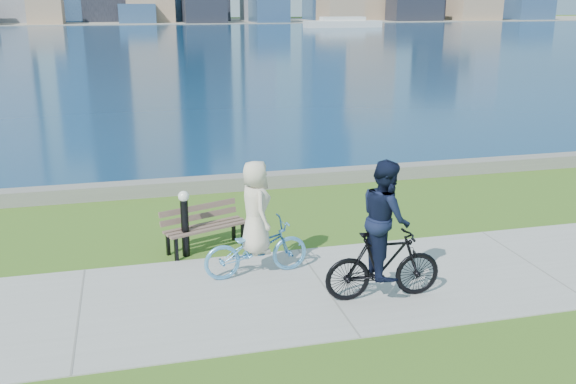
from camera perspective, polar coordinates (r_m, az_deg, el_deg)
name	(u,v)px	position (r m, az deg, el deg)	size (l,w,h in m)	color
ground	(325,288)	(11.03, 3.28, -8.52)	(320.00, 320.00, 0.00)	#375C18
concrete_path	(325,287)	(11.03, 3.28, -8.47)	(80.00, 3.50, 0.02)	#979792
seawall	(254,181)	(16.62, -3.06, 0.96)	(90.00, 0.50, 0.35)	slate
bay_water	(149,39)	(81.69, -12.29, 13.18)	(320.00, 131.00, 0.01)	#0C2C4D
far_shore	(137,22)	(139.61, -13.30, 14.52)	(320.00, 30.00, 0.12)	gray
ferry_far	(342,23)	(111.20, 4.86, 14.74)	(12.77, 3.65, 1.73)	silver
park_bench	(203,224)	(12.58, -7.52, -2.81)	(1.74, 1.10, 0.85)	black
bollard_lamp	(185,219)	(12.22, -9.17, -2.39)	(0.21, 0.21, 1.29)	black
cyclist_woman	(256,233)	(11.21, -2.88, -3.70)	(0.86, 1.95, 2.07)	#5AA5DC
cyclist_man	(384,242)	(10.37, 8.55, -4.42)	(0.75, 1.95, 2.32)	black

